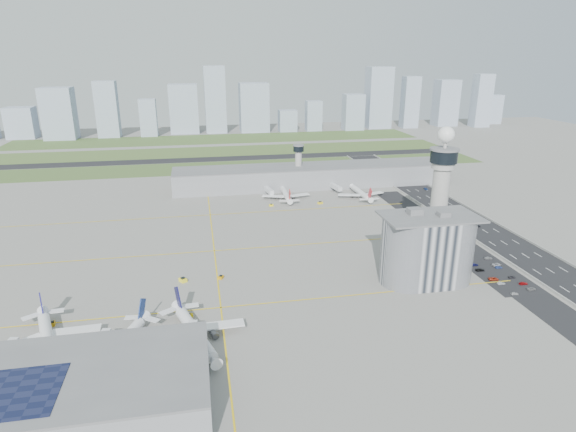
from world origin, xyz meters
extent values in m
plane|color=gray|center=(0.00, 0.00, 0.00)|extent=(1000.00, 1000.00, 0.00)
cube|color=#466630|center=(-20.00, 225.00, 0.04)|extent=(480.00, 50.00, 0.08)
cube|color=#4D6831|center=(-20.00, 300.00, 0.04)|extent=(480.00, 60.00, 0.08)
cube|color=#4A6931|center=(-20.00, 380.00, 0.04)|extent=(480.00, 70.00, 0.08)
cube|color=black|center=(-20.00, 262.00, 0.06)|extent=(480.00, 22.00, 0.10)
cube|color=black|center=(115.00, 0.00, 0.05)|extent=(28.00, 500.00, 0.10)
cube|color=#9E9E99|center=(101.00, 0.00, 0.60)|extent=(0.60, 500.00, 1.20)
cube|color=#9E9E99|center=(129.00, 0.00, 0.60)|extent=(0.60, 500.00, 1.20)
cube|color=black|center=(90.00, -10.00, 0.04)|extent=(18.00, 260.00, 0.08)
cube|color=black|center=(88.00, -22.00, 0.05)|extent=(20.00, 44.00, 0.10)
cube|color=yellow|center=(-40.00, -30.00, 0.01)|extent=(260.00, 0.60, 0.01)
cube|color=yellow|center=(-40.00, 30.00, 0.01)|extent=(260.00, 0.60, 0.01)
cube|color=yellow|center=(-40.00, 90.00, 0.01)|extent=(260.00, 0.60, 0.01)
cube|color=yellow|center=(-40.00, 30.00, 0.01)|extent=(0.60, 260.00, 0.01)
cylinder|color=#ADAAA5|center=(72.00, 8.00, 24.00)|extent=(8.40, 8.40, 48.00)
cylinder|color=#ADAAA5|center=(72.00, 8.00, 46.00)|extent=(11.00, 11.00, 4.00)
cylinder|color=black|center=(72.00, 8.00, 50.00)|extent=(13.00, 13.00, 6.00)
cylinder|color=slate|center=(72.00, 8.00, 53.50)|extent=(14.00, 14.00, 1.00)
cylinder|color=#ADAAA5|center=(72.00, 8.00, 56.00)|extent=(1.60, 1.60, 5.00)
sphere|color=white|center=(72.00, 8.00, 60.50)|extent=(8.00, 8.00, 8.00)
cylinder|color=#ADAAA5|center=(30.00, 150.00, 14.00)|extent=(5.00, 5.00, 28.00)
cylinder|color=black|center=(30.00, 150.00, 29.00)|extent=(8.00, 8.00, 4.00)
cylinder|color=slate|center=(30.00, 150.00, 31.50)|extent=(8.60, 8.60, 0.80)
cube|color=#B2B2B7|center=(52.00, -22.00, 15.00)|extent=(18.00, 24.00, 30.00)
cylinder|color=#B2B2B7|center=(43.00, -22.00, 15.00)|extent=(24.00, 24.00, 30.00)
cylinder|color=#B2B2B7|center=(61.00, -22.00, 15.00)|extent=(24.00, 24.00, 30.00)
cube|color=slate|center=(52.00, -22.00, 30.40)|extent=(42.00, 24.00, 0.80)
cube|color=slate|center=(46.00, -19.00, 32.00)|extent=(6.00, 5.00, 3.00)
cube|color=slate|center=(57.00, -24.00, 31.70)|extent=(5.00, 4.00, 2.40)
cube|color=gray|center=(40.00, 148.00, 7.50)|extent=(210.00, 32.00, 15.00)
cube|color=slate|center=(40.00, 148.00, 15.40)|extent=(210.00, 32.00, 0.80)
cube|color=gray|center=(-88.00, -82.00, 6.00)|extent=(84.00, 42.00, 12.00)
cube|color=slate|center=(-88.00, -82.00, 12.40)|extent=(84.00, 42.00, 0.80)
imported|color=silver|center=(83.48, -42.23, 0.54)|extent=(3.29, 1.58, 1.08)
imported|color=gray|center=(83.64, -32.45, 0.57)|extent=(3.47, 1.23, 1.14)
imported|color=#AC2D16|center=(82.78, -27.97, 0.65)|extent=(4.83, 2.57, 1.29)
imported|color=black|center=(82.11, -18.12, 0.62)|extent=(4.34, 1.92, 1.24)
imported|color=#161852|center=(82.81, -12.18, 0.64)|extent=(3.83, 1.70, 1.28)
imported|color=silver|center=(84.02, -4.00, 0.65)|extent=(4.04, 1.76, 1.29)
imported|color=gray|center=(93.36, -39.74, 0.57)|extent=(4.32, 2.46, 1.14)
imported|color=#A10D10|center=(93.26, -34.46, 0.59)|extent=(4.11, 1.79, 1.18)
imported|color=#26252A|center=(92.15, -27.80, 0.57)|extent=(3.36, 1.43, 1.13)
imported|color=navy|center=(92.60, -17.06, 0.57)|extent=(3.52, 1.39, 1.14)
imported|color=silver|center=(93.33, -14.12, 0.64)|extent=(4.91, 2.89, 1.28)
imported|color=gray|center=(94.03, -6.22, 0.57)|extent=(4.13, 2.23, 1.14)
imported|color=black|center=(115.33, 38.26, 0.57)|extent=(1.54, 3.53, 1.13)
imported|color=navy|center=(122.26, 120.46, 0.65)|extent=(2.74, 4.94, 1.31)
imported|color=gray|center=(108.20, 180.25, 0.63)|extent=(2.08, 3.88, 1.26)
cube|color=#9EADC1|center=(-252.58, 431.35, 18.47)|extent=(32.30, 25.84, 36.93)
cube|color=#9EADC1|center=(-204.47, 415.19, 30.18)|extent=(35.81, 28.65, 60.36)
cube|color=#9EADC1|center=(-150.11, 419.66, 33.44)|extent=(25.49, 20.39, 66.89)
cube|color=#9EADC1|center=(-102.68, 417.90, 22.60)|extent=(20.04, 16.03, 45.20)
cube|color=#9EADC1|center=(-59.44, 436.89, 30.61)|extent=(35.76, 28.61, 61.22)
cube|color=#9EADC1|center=(-19.42, 431.56, 41.69)|extent=(26.33, 21.06, 83.39)
cube|color=#9EADC1|center=(30.27, 432.32, 31.06)|extent=(36.96, 29.57, 62.11)
cube|color=#9EADC1|center=(73.27, 423.68, 13.87)|extent=(23.01, 18.41, 27.75)
cube|color=#9EADC1|center=(108.28, 423.34, 19.48)|extent=(20.22, 16.18, 38.97)
cube|color=#9EADC1|center=(162.17, 421.29, 23.44)|extent=(26.14, 20.92, 46.89)
cube|color=#9EADC1|center=(201.27, 433.27, 40.60)|extent=(32.26, 25.81, 81.20)
cube|color=#9EADC1|center=(244.74, 426.38, 34.37)|extent=(21.59, 17.28, 68.75)
cube|color=#9EADC1|center=(302.83, 435.54, 31.70)|extent=(30.25, 24.20, 63.40)
cube|color=#9EADC1|center=(345.49, 415.96, 35.78)|extent=(23.04, 18.43, 71.56)
cube|color=#9EADC1|center=(382.05, 443.29, 20.53)|extent=(22.64, 18.11, 41.06)
camera|label=1|loc=(-45.44, -204.04, 97.14)|focal=30.00mm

